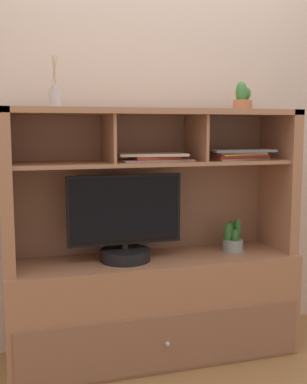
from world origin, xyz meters
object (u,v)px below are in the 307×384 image
potted_orchid (232,238)px  magazine_stack_left (154,157)px  magazine_stack_centre (237,154)px  tv_monitor (125,227)px  media_console (153,281)px  diffuser_bottle (55,97)px  potted_succulent (242,99)px

potted_orchid → magazine_stack_left: size_ratio=0.47×
potted_orchid → magazine_stack_left: bearing=-177.4°
magazine_stack_left → magazine_stack_centre: (0.48, -0.01, 0.01)m
potted_orchid → magazine_stack_left: magazine_stack_left is taller
tv_monitor → magazine_stack_centre: size_ratio=1.71×
media_console → magazine_stack_centre: (0.48, -0.04, 0.71)m
tv_monitor → magazine_stack_left: magazine_stack_left is taller
diffuser_bottle → tv_monitor: bearing=-2.5°
tv_monitor → magazine_stack_left: (0.16, 0.01, 0.37)m
tv_monitor → magazine_stack_centre: (0.65, -0.00, 0.38)m
magazine_stack_left → potted_succulent: 0.61m
diffuser_bottle → magazine_stack_left: bearing=-1.1°
media_console → magazine_stack_centre: media_console is taller
diffuser_bottle → magazine_stack_centre: bearing=-1.1°
media_console → potted_orchid: bearing=-0.9°
magazine_stack_left → potted_succulent: potted_succulent is taller
magazine_stack_centre → diffuser_bottle: size_ratio=1.41×
potted_orchid → media_console: bearing=179.1°
magazine_stack_centre → diffuser_bottle: diffuser_bottle is taller
magazine_stack_left → potted_succulent: bearing=1.3°
magazine_stack_centre → diffuser_bottle: bearing=178.9°
potted_orchid → diffuser_bottle: bearing=-179.3°
magazine_stack_left → magazine_stack_centre: 0.48m
magazine_stack_centre → potted_succulent: potted_succulent is taller
magazine_stack_left → potted_succulent: (0.52, 0.01, 0.32)m
tv_monitor → potted_succulent: 0.97m
potted_succulent → diffuser_bottle: bearing=-179.9°
tv_monitor → magazine_stack_left: size_ratio=1.52×
magazine_stack_left → diffuser_bottle: (-0.51, 0.01, 0.31)m
potted_orchid → potted_succulent: size_ratio=1.20×
diffuser_bottle → potted_succulent: (1.04, 0.00, 0.01)m
media_console → potted_orchid: media_console is taller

